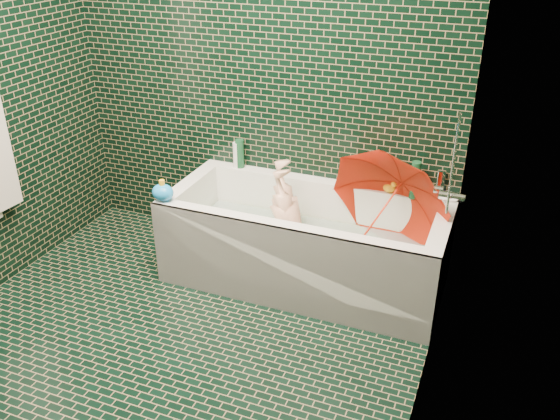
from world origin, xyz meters
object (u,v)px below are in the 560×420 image
at_px(child, 293,230).
at_px(bath_toy, 163,192).
at_px(rubber_duck, 390,187).
at_px(bathtub, 304,251).
at_px(umbrella, 380,214).

bearing_deg(child, bath_toy, -78.53).
distance_m(rubber_duck, bath_toy, 1.38).
xyz_separation_m(bathtub, rubber_duck, (0.44, 0.32, 0.38)).
bearing_deg(bath_toy, rubber_duck, 11.82).
bearing_deg(bath_toy, bathtub, 5.70).
height_order(bathtub, child, bathtub).
relative_size(umbrella, rubber_duck, 6.63).
bearing_deg(bathtub, child, 149.97).
bearing_deg(umbrella, bath_toy, -141.45).
xyz_separation_m(child, rubber_duck, (0.54, 0.26, 0.28)).
bearing_deg(bathtub, rubber_duck, 36.08).
bearing_deg(rubber_duck, bath_toy, -128.66).
bearing_deg(child, bathtub, 44.52).
bearing_deg(bathtub, umbrella, 4.72).
distance_m(child, bath_toy, 0.84).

